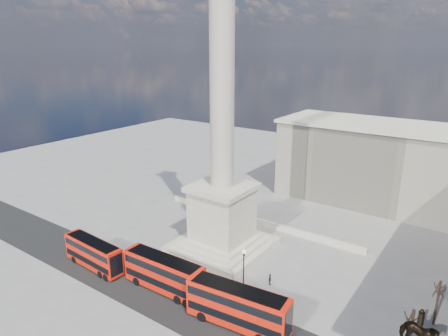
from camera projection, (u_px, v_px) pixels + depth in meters
ground at (203, 260)px, 61.08m from camera, size 180.00×180.00×0.00m
asphalt_road at (186, 305)px, 50.52m from camera, size 120.00×9.00×0.01m
nelsons_column at (222, 172)px, 61.18m from camera, size 14.00×14.00×49.85m
balustrade_wall at (257, 221)px, 73.41m from camera, size 40.00×0.60×1.10m
building_northeast at (407, 168)px, 78.82m from camera, size 51.00×17.00×16.60m
red_bus_a at (94, 254)px, 58.45m from camera, size 10.90×3.06×4.37m
red_bus_b at (164, 274)px, 52.85m from camera, size 12.08×3.08×4.87m
red_bus_c at (238, 307)px, 46.00m from camera, size 12.65×4.08×5.04m
victorian_lamp at (244, 269)px, 51.53m from camera, size 0.57×0.57×6.64m
bare_tree_near at (412, 321)px, 38.45m from camera, size 1.76×1.76×7.70m
bare_tree_mid at (440, 289)px, 45.68m from camera, size 1.62×1.62×6.13m
pedestrian_walking at (263, 312)px, 47.91m from camera, size 0.74×0.57×1.80m
pedestrian_crossing at (270, 279)px, 54.59m from camera, size 0.94×1.03×1.69m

